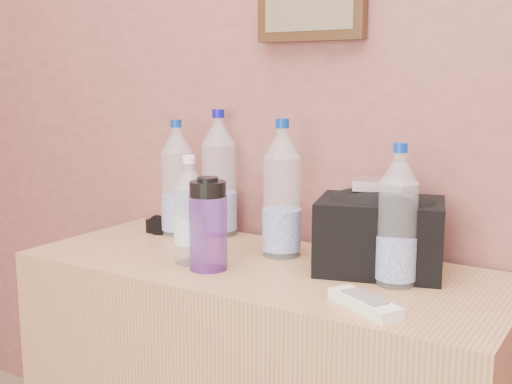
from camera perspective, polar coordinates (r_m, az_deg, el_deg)
pet_large_a at (r=1.83m, az=-7.01°, el=0.68°), size 0.09×0.09×0.33m
pet_large_b at (r=1.82m, az=-3.31°, el=1.07°), size 0.10×0.10×0.36m
pet_large_c at (r=1.60m, az=2.31°, el=-0.36°), size 0.09×0.09×0.34m
pet_large_d at (r=1.40m, az=12.46°, el=-2.72°), size 0.08×0.08×0.31m
pet_small at (r=1.55m, az=-5.89°, el=-2.16°), size 0.08×0.08×0.26m
nalgene_bottle at (r=1.49m, az=-4.27°, el=-2.88°), size 0.09×0.09×0.22m
sunglasses at (r=1.86m, az=-7.50°, el=-3.13°), size 0.17×0.09×0.04m
ac_remote at (r=1.28m, az=9.63°, el=-9.74°), size 0.17×0.13×0.02m
toiletry_bag at (r=1.50m, az=10.96°, el=-3.42°), size 0.33×0.27×0.19m
foil_packet at (r=1.50m, az=10.81°, el=0.71°), size 0.13×0.12×0.02m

